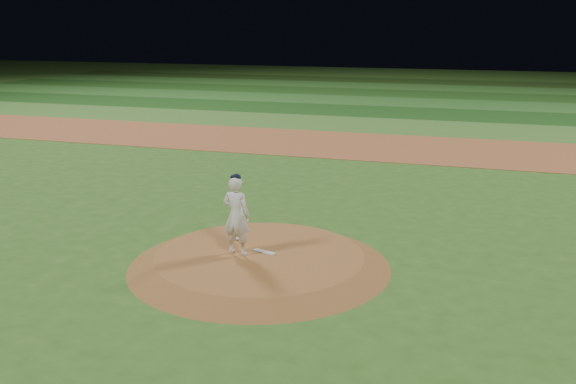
{
  "coord_description": "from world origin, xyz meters",
  "views": [
    {
      "loc": [
        4.37,
        -11.91,
        4.98
      ],
      "look_at": [
        0.0,
        2.0,
        1.1
      ],
      "focal_mm": 40.0,
      "sensor_mm": 36.0,
      "label": 1
    }
  ],
  "objects_px": {
    "pitching_rubber": "(264,252)",
    "pitcher_on_mound": "(236,215)",
    "rosin_bag": "(237,239)",
    "pitchers_mound": "(260,260)"
  },
  "relations": [
    {
      "from": "pitcher_on_mound",
      "to": "pitching_rubber",
      "type": "bearing_deg",
      "value": 24.53
    },
    {
      "from": "pitching_rubber",
      "to": "rosin_bag",
      "type": "distance_m",
      "value": 1.03
    },
    {
      "from": "pitching_rubber",
      "to": "rosin_bag",
      "type": "xyz_separation_m",
      "value": [
        -0.85,
        0.58,
        0.02
      ]
    },
    {
      "from": "pitching_rubber",
      "to": "pitcher_on_mound",
      "type": "bearing_deg",
      "value": -137.96
    },
    {
      "from": "pitching_rubber",
      "to": "rosin_bag",
      "type": "relative_size",
      "value": 4.55
    },
    {
      "from": "rosin_bag",
      "to": "pitcher_on_mound",
      "type": "bearing_deg",
      "value": -68.31
    },
    {
      "from": "pitchers_mound",
      "to": "rosin_bag",
      "type": "distance_m",
      "value": 1.08
    },
    {
      "from": "pitching_rubber",
      "to": "pitcher_on_mound",
      "type": "relative_size",
      "value": 0.31
    },
    {
      "from": "pitchers_mound",
      "to": "pitching_rubber",
      "type": "xyz_separation_m",
      "value": [
        0.06,
        0.14,
        0.14
      ]
    },
    {
      "from": "pitching_rubber",
      "to": "pitcher_on_mound",
      "type": "xyz_separation_m",
      "value": [
        -0.52,
        -0.24,
        0.84
      ]
    }
  ]
}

